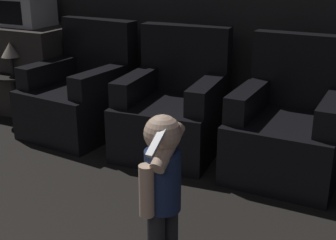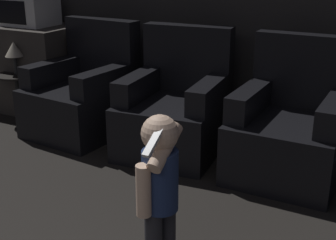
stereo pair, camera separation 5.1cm
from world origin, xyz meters
name	(u,v)px [view 2 (the right image)]	position (x,y,z in m)	size (l,w,h in m)	color
armchair_left	(84,96)	(-1.32, 3.77, 0.35)	(0.86, 0.94, 1.03)	black
armchair_middle	(175,111)	(-0.37, 3.77, 0.35)	(0.86, 0.94, 1.03)	black
armchair_right	(291,130)	(0.61, 3.77, 0.35)	(0.80, 0.88, 1.03)	black
person_toddler	(159,181)	(0.28, 2.29, 0.51)	(0.19, 0.34, 0.86)	#28282D
kitchen_counter	(20,66)	(-2.41, 4.09, 0.45)	(1.38, 0.69, 0.90)	#38332D
microwave	(28,10)	(-2.22, 4.08, 1.05)	(0.53, 0.40, 0.30)	silver
side_table	(18,83)	(-2.09, 3.71, 0.39)	(0.40, 0.40, 0.48)	black
lamp	(14,50)	(-2.09, 3.71, 0.72)	(0.18, 0.18, 0.32)	#262626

